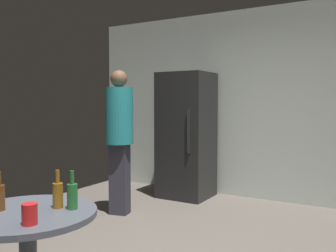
{
  "coord_description": "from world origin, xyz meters",
  "views": [
    {
      "loc": [
        1.57,
        -2.54,
        1.36
      ],
      "look_at": [
        -0.28,
        0.6,
        1.14
      ],
      "focal_mm": 39.46,
      "sensor_mm": 36.0,
      "label": 1
    }
  ],
  "objects_px": {
    "refrigerator": "(186,135)",
    "person_in_teal_shirt": "(119,130)",
    "plastic_cup_red": "(30,214)",
    "foreground_table": "(28,229)",
    "beer_bottle_amber": "(58,194)",
    "beer_bottle_green": "(72,195)"
  },
  "relations": [
    {
      "from": "beer_bottle_amber",
      "to": "beer_bottle_green",
      "type": "relative_size",
      "value": 1.0
    },
    {
      "from": "refrigerator",
      "to": "beer_bottle_amber",
      "type": "distance_m",
      "value": 3.29
    },
    {
      "from": "beer_bottle_green",
      "to": "plastic_cup_red",
      "type": "height_order",
      "value": "beer_bottle_green"
    },
    {
      "from": "refrigerator",
      "to": "person_in_teal_shirt",
      "type": "bearing_deg",
      "value": -104.82
    },
    {
      "from": "foreground_table",
      "to": "beer_bottle_green",
      "type": "height_order",
      "value": "beer_bottle_green"
    },
    {
      "from": "person_in_teal_shirt",
      "to": "beer_bottle_amber",
      "type": "bearing_deg",
      "value": 15.77
    },
    {
      "from": "foreground_table",
      "to": "plastic_cup_red",
      "type": "relative_size",
      "value": 7.27
    },
    {
      "from": "refrigerator",
      "to": "person_in_teal_shirt",
      "type": "height_order",
      "value": "refrigerator"
    },
    {
      "from": "foreground_table",
      "to": "plastic_cup_red",
      "type": "xyz_separation_m",
      "value": [
        0.21,
        -0.15,
        0.16
      ]
    },
    {
      "from": "beer_bottle_green",
      "to": "beer_bottle_amber",
      "type": "bearing_deg",
      "value": -163.39
    },
    {
      "from": "refrigerator",
      "to": "plastic_cup_red",
      "type": "bearing_deg",
      "value": -75.33
    },
    {
      "from": "plastic_cup_red",
      "to": "person_in_teal_shirt",
      "type": "relative_size",
      "value": 0.06
    },
    {
      "from": "beer_bottle_amber",
      "to": "beer_bottle_green",
      "type": "xyz_separation_m",
      "value": [
        0.09,
        0.03,
        0.0
      ]
    },
    {
      "from": "foreground_table",
      "to": "person_in_teal_shirt",
      "type": "relative_size",
      "value": 0.45
    },
    {
      "from": "beer_bottle_green",
      "to": "plastic_cup_red",
      "type": "xyz_separation_m",
      "value": [
        0.02,
        -0.32,
        -0.03
      ]
    },
    {
      "from": "foreground_table",
      "to": "refrigerator",
      "type": "bearing_deg",
      "value": 101.91
    },
    {
      "from": "plastic_cup_red",
      "to": "person_in_teal_shirt",
      "type": "height_order",
      "value": "person_in_teal_shirt"
    },
    {
      "from": "foreground_table",
      "to": "beer_bottle_amber",
      "type": "xyz_separation_m",
      "value": [
        0.1,
        0.15,
        0.19
      ]
    },
    {
      "from": "foreground_table",
      "to": "beer_bottle_amber",
      "type": "height_order",
      "value": "beer_bottle_amber"
    },
    {
      "from": "plastic_cup_red",
      "to": "refrigerator",
      "type": "bearing_deg",
      "value": 104.67
    },
    {
      "from": "refrigerator",
      "to": "beer_bottle_amber",
      "type": "height_order",
      "value": "refrigerator"
    },
    {
      "from": "foreground_table",
      "to": "beer_bottle_green",
      "type": "relative_size",
      "value": 3.48
    }
  ]
}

